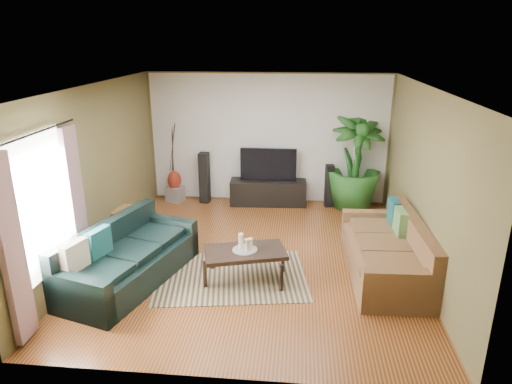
# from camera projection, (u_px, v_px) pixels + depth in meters

# --- Properties ---
(floor) EXTENTS (5.50, 5.50, 0.00)m
(floor) POSITION_uv_depth(u_px,v_px,m) (255.00, 258.00, 7.33)
(floor) COLOR brown
(floor) RESTS_ON ground
(ceiling) EXTENTS (5.50, 5.50, 0.00)m
(ceiling) POSITION_uv_depth(u_px,v_px,m) (255.00, 87.00, 6.46)
(ceiling) COLOR white
(ceiling) RESTS_ON ground
(wall_back) EXTENTS (5.00, 0.00, 5.00)m
(wall_back) POSITION_uv_depth(u_px,v_px,m) (268.00, 139.00, 9.49)
(wall_back) COLOR brown
(wall_back) RESTS_ON ground
(wall_front) EXTENTS (5.00, 0.00, 5.00)m
(wall_front) POSITION_uv_depth(u_px,v_px,m) (226.00, 262.00, 4.31)
(wall_front) COLOR brown
(wall_front) RESTS_ON ground
(wall_left) EXTENTS (0.00, 5.50, 5.50)m
(wall_left) POSITION_uv_depth(u_px,v_px,m) (96.00, 173.00, 7.13)
(wall_left) COLOR brown
(wall_left) RESTS_ON ground
(wall_right) EXTENTS (0.00, 5.50, 5.50)m
(wall_right) POSITION_uv_depth(u_px,v_px,m) (425.00, 182.00, 6.67)
(wall_right) COLOR brown
(wall_right) RESTS_ON ground
(backwall_panel) EXTENTS (4.90, 0.00, 4.90)m
(backwall_panel) POSITION_uv_depth(u_px,v_px,m) (268.00, 139.00, 9.48)
(backwall_panel) COLOR white
(backwall_panel) RESTS_ON ground
(window_pane) EXTENTS (0.00, 1.80, 1.80)m
(window_pane) POSITION_uv_depth(u_px,v_px,m) (41.00, 206.00, 5.60)
(window_pane) COLOR white
(window_pane) RESTS_ON ground
(curtain_near) EXTENTS (0.08, 0.35, 2.20)m
(curtain_near) POSITION_uv_depth(u_px,v_px,m) (12.00, 251.00, 4.97)
(curtain_near) COLOR gray
(curtain_near) RESTS_ON ground
(curtain_far) EXTENTS (0.08, 0.35, 2.20)m
(curtain_far) POSITION_uv_depth(u_px,v_px,m) (76.00, 204.00, 6.39)
(curtain_far) COLOR gray
(curtain_far) RESTS_ON ground
(curtain_rod) EXTENTS (0.03, 1.90, 0.03)m
(curtain_rod) POSITION_uv_depth(u_px,v_px,m) (34.00, 134.00, 5.31)
(curtain_rod) COLOR black
(curtain_rod) RESTS_ON ground
(sofa_left) EXTENTS (1.56, 2.42, 0.85)m
(sofa_left) POSITION_uv_depth(u_px,v_px,m) (130.00, 254.00, 6.51)
(sofa_left) COLOR black
(sofa_left) RESTS_ON floor
(sofa_right) EXTENTS (1.09, 2.28, 0.85)m
(sofa_right) POSITION_uv_depth(u_px,v_px,m) (385.00, 247.00, 6.72)
(sofa_right) COLOR brown
(sofa_right) RESTS_ON floor
(area_rug) EXTENTS (2.41, 1.87, 0.01)m
(area_rug) POSITION_uv_depth(u_px,v_px,m) (231.00, 276.00, 6.76)
(area_rug) COLOR tan
(area_rug) RESTS_ON floor
(coffee_table) EXTENTS (1.28, 0.92, 0.47)m
(coffee_table) POSITION_uv_depth(u_px,v_px,m) (245.00, 265.00, 6.60)
(coffee_table) COLOR black
(coffee_table) RESTS_ON floor
(candle_tray) EXTENTS (0.36, 0.36, 0.02)m
(candle_tray) POSITION_uv_depth(u_px,v_px,m) (245.00, 250.00, 6.52)
(candle_tray) COLOR gray
(candle_tray) RESTS_ON coffee_table
(candle_tall) EXTENTS (0.07, 0.07, 0.23)m
(candle_tall) POSITION_uv_depth(u_px,v_px,m) (241.00, 241.00, 6.52)
(candle_tall) COLOR #F2E8CC
(candle_tall) RESTS_ON candle_tray
(candle_mid) EXTENTS (0.07, 0.07, 0.18)m
(candle_mid) POSITION_uv_depth(u_px,v_px,m) (247.00, 245.00, 6.45)
(candle_mid) COLOR beige
(candle_mid) RESTS_ON candle_tray
(candle_short) EXTENTS (0.07, 0.07, 0.15)m
(candle_short) POSITION_uv_depth(u_px,v_px,m) (250.00, 243.00, 6.55)
(candle_short) COLOR white
(candle_short) RESTS_ON candle_tray
(tv_stand) EXTENTS (1.60, 0.56, 0.53)m
(tv_stand) POSITION_uv_depth(u_px,v_px,m) (268.00, 192.00, 9.60)
(tv_stand) COLOR black
(tv_stand) RESTS_ON floor
(television) EXTENTS (1.16, 0.06, 0.68)m
(television) POSITION_uv_depth(u_px,v_px,m) (268.00, 165.00, 9.40)
(television) COLOR black
(television) RESTS_ON tv_stand
(speaker_left) EXTENTS (0.21, 0.23, 1.08)m
(speaker_left) POSITION_uv_depth(u_px,v_px,m) (204.00, 178.00, 9.63)
(speaker_left) COLOR black
(speaker_left) RESTS_ON floor
(speaker_right) EXTENTS (0.19, 0.20, 0.89)m
(speaker_right) POSITION_uv_depth(u_px,v_px,m) (329.00, 186.00, 9.42)
(speaker_right) COLOR black
(speaker_right) RESTS_ON floor
(potted_plant) EXTENTS (1.32, 1.32, 1.91)m
(potted_plant) POSITION_uv_depth(u_px,v_px,m) (355.00, 163.00, 9.19)
(potted_plant) COLOR #1D4F1A
(potted_plant) RESTS_ON floor
(plant_pot) EXTENTS (0.35, 0.35, 0.27)m
(plant_pot) POSITION_uv_depth(u_px,v_px,m) (352.00, 201.00, 9.46)
(plant_pot) COLOR black
(plant_pot) RESTS_ON floor
(pedestal) EXTENTS (0.40, 0.40, 0.32)m
(pedestal) POSITION_uv_depth(u_px,v_px,m) (175.00, 194.00, 9.82)
(pedestal) COLOR gray
(pedestal) RESTS_ON floor
(vase) EXTENTS (0.29, 0.29, 0.41)m
(vase) POSITION_uv_depth(u_px,v_px,m) (174.00, 180.00, 9.72)
(vase) COLOR maroon
(vase) RESTS_ON pedestal
(side_table) EXTENTS (0.58, 0.58, 0.53)m
(side_table) POSITION_uv_depth(u_px,v_px,m) (130.00, 224.00, 7.98)
(side_table) COLOR olive
(side_table) RESTS_ON floor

